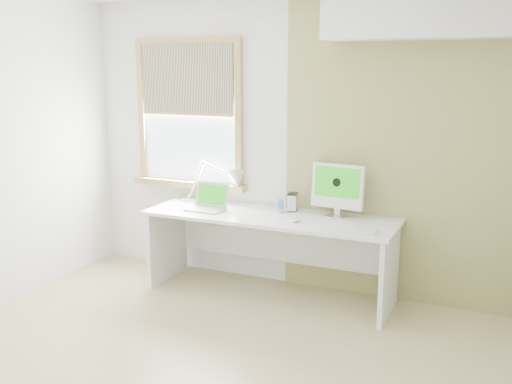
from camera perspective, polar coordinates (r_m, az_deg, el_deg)
The scene contains 12 objects.
room at distance 3.71m, azimuth -6.61°, elevation 1.44°, with size 4.04×3.54×2.64m.
accent_wall at distance 4.99m, azimuth 13.87°, elevation 3.91°, with size 2.00×0.02×2.60m, color #9C9C59.
soffit at distance 4.77m, azimuth 16.64°, elevation 16.66°, with size 1.60×0.40×0.42m, color white.
window at distance 5.64m, azimuth -6.61°, elevation 7.58°, with size 1.20×0.14×1.42m.
desk at distance 5.15m, azimuth 1.59°, elevation -4.21°, with size 2.20×0.70×0.73m.
desk_lamp at distance 5.46m, azimuth -2.78°, elevation 1.04°, with size 0.71×0.30×0.39m.
laptop at distance 5.26m, azimuth -4.69°, elevation -1.07°, with size 0.33×0.27×0.23m.
phone_dock at distance 5.12m, azimuth 2.46°, elevation -1.64°, with size 0.09×0.09×0.13m.
external_drive at distance 5.18m, azimuth 3.59°, elevation -0.99°, with size 0.10×0.14×0.16m.
imac at distance 4.99m, azimuth 7.99°, elevation 0.46°, with size 0.47×0.17×0.45m.
keyboard at distance 4.59m, azimuth 8.93°, elevation -3.75°, with size 0.45×0.17×0.02m.
mouse at distance 4.83m, azimuth 3.93°, elevation -2.79°, with size 0.05×0.09×0.03m, color white.
Camera 1 is at (1.86, -3.13, 1.98)m, focal length 40.93 mm.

